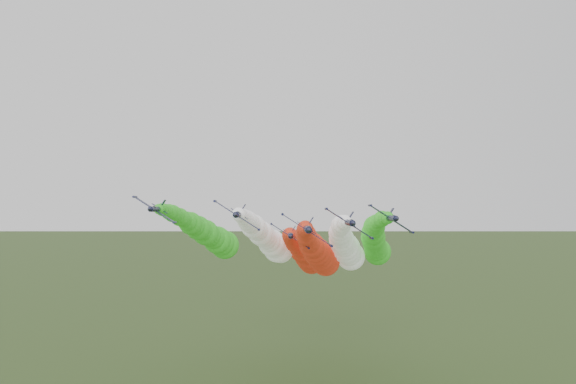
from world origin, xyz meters
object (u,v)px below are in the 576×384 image
jet_lead (318,252)px  jet_inner_left (268,239)px  jet_outer_right (375,241)px  jet_trail (304,253)px  jet_outer_left (209,235)px  jet_inner_right (345,245)px

jet_lead → jet_inner_left: (-10.76, 7.28, 2.30)m
jet_outer_right → jet_trail: size_ratio=1.00×
jet_inner_left → jet_outer_left: bearing=143.7°
jet_outer_right → jet_inner_left: bearing=-170.0°
jet_lead → jet_outer_left: (-25.35, 18.00, 2.81)m
jet_lead → jet_outer_right: jet_outer_right is taller
jet_outer_right → jet_trail: 20.95m
jet_trail → jet_outer_right: bearing=-38.3°
jet_lead → jet_trail: 24.63m
jet_inner_left → jet_outer_left: 18.11m
jet_outer_right → jet_trail: bearing=141.7°
jet_lead → jet_outer_right: size_ratio=1.00×
jet_lead → jet_trail: jet_lead is taller
jet_inner_left → jet_lead: bearing=-34.1°
jet_inner_left → jet_inner_right: size_ratio=0.99×
jet_inner_right → jet_trail: size_ratio=1.00×
jet_inner_right → jet_outer_left: 34.58m
jet_outer_left → jet_trail: bearing=15.4°
jet_inner_left → jet_outer_right: bearing=10.0°
jet_inner_left → jet_inner_right: jet_inner_left is taller
jet_outer_right → jet_outer_left: bearing=171.0°
jet_lead → jet_outer_left: 31.21m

